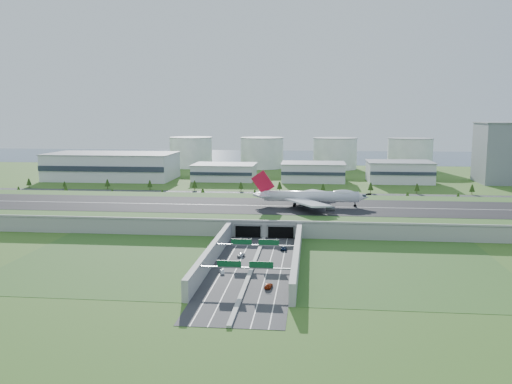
# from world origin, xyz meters

# --- Properties ---
(ground) EXTENTS (1200.00, 1200.00, 0.00)m
(ground) POSITION_xyz_m (0.00, 0.00, 0.00)
(ground) COLOR #3C5A1C
(ground) RESTS_ON ground
(airfield_deck) EXTENTS (520.00, 100.00, 9.20)m
(airfield_deck) POSITION_xyz_m (0.00, -0.09, 4.12)
(airfield_deck) COLOR gray
(airfield_deck) RESTS_ON ground
(underpass_road) EXTENTS (38.80, 120.40, 8.00)m
(underpass_road) POSITION_xyz_m (0.00, -99.42, 3.43)
(underpass_road) COLOR #28282B
(underpass_road) RESTS_ON ground
(sign_gantry_near) EXTENTS (38.70, 0.70, 9.80)m
(sign_gantry_near) POSITION_xyz_m (0.00, -95.04, 6.95)
(sign_gantry_near) COLOR gray
(sign_gantry_near) RESTS_ON ground
(sign_gantry_far) EXTENTS (38.70, 0.70, 9.80)m
(sign_gantry_far) POSITION_xyz_m (0.00, -130.04, 6.95)
(sign_gantry_far) COLOR gray
(sign_gantry_far) RESTS_ON ground
(north_expressway) EXTENTS (560.00, 36.00, 0.12)m
(north_expressway) POSITION_xyz_m (0.00, 95.00, 0.06)
(north_expressway) COLOR #28282B
(north_expressway) RESTS_ON ground
(tree_row) EXTENTS (503.48, 48.72, 8.46)m
(tree_row) POSITION_xyz_m (-1.96, 96.78, 4.85)
(tree_row) COLOR #3D2819
(tree_row) RESTS_ON ground
(hangar_west) EXTENTS (120.00, 60.00, 25.00)m
(hangar_west) POSITION_xyz_m (-170.00, 185.00, 12.50)
(hangar_west) COLOR silver
(hangar_west) RESTS_ON ground
(hangar_mid_a) EXTENTS (58.00, 42.00, 15.00)m
(hangar_mid_a) POSITION_xyz_m (-60.00, 190.00, 7.50)
(hangar_mid_a) COLOR silver
(hangar_mid_a) RESTS_ON ground
(hangar_mid_b) EXTENTS (58.00, 42.00, 17.00)m
(hangar_mid_b) POSITION_xyz_m (25.00, 190.00, 8.50)
(hangar_mid_b) COLOR silver
(hangar_mid_b) RESTS_ON ground
(hangar_mid_c) EXTENTS (58.00, 42.00, 19.00)m
(hangar_mid_c) POSITION_xyz_m (105.00, 190.00, 9.50)
(hangar_mid_c) COLOR silver
(hangar_mid_c) RESTS_ON ground
(office_tower) EXTENTS (46.00, 46.00, 55.00)m
(office_tower) POSITION_xyz_m (200.00, 195.00, 27.50)
(office_tower) COLOR gray
(office_tower) RESTS_ON ground
(fuel_tank_a) EXTENTS (50.00, 50.00, 35.00)m
(fuel_tank_a) POSITION_xyz_m (-120.00, 310.00, 17.50)
(fuel_tank_a) COLOR silver
(fuel_tank_a) RESTS_ON ground
(fuel_tank_b) EXTENTS (50.00, 50.00, 35.00)m
(fuel_tank_b) POSITION_xyz_m (-35.00, 310.00, 17.50)
(fuel_tank_b) COLOR silver
(fuel_tank_b) RESTS_ON ground
(fuel_tank_c) EXTENTS (50.00, 50.00, 35.00)m
(fuel_tank_c) POSITION_xyz_m (50.00, 310.00, 17.50)
(fuel_tank_c) COLOR silver
(fuel_tank_c) RESTS_ON ground
(fuel_tank_d) EXTENTS (50.00, 50.00, 35.00)m
(fuel_tank_d) POSITION_xyz_m (135.00, 310.00, 17.50)
(fuel_tank_d) COLOR silver
(fuel_tank_d) RESTS_ON ground
(bay_water) EXTENTS (1200.00, 260.00, 0.06)m
(bay_water) POSITION_xyz_m (0.00, 480.00, 0.03)
(bay_water) COLOR #344A64
(bay_water) RESTS_ON ground
(boeing_747) EXTENTS (71.11, 67.27, 22.00)m
(boeing_747) POSITION_xyz_m (23.29, 1.74, 14.23)
(boeing_747) COLOR silver
(boeing_747) RESTS_ON airfield_deck
(car_0) EXTENTS (3.64, 5.25, 1.66)m
(car_0) POSITION_xyz_m (-7.05, -88.73, 0.95)
(car_0) COLOR silver
(car_0) RESTS_ON ground
(car_1) EXTENTS (2.57, 4.37, 1.36)m
(car_1) POSITION_xyz_m (-11.24, -115.06, 0.80)
(car_1) COLOR silver
(car_1) RESTS_ON ground
(car_2) EXTENTS (2.67, 5.72, 1.58)m
(car_2) POSITION_xyz_m (11.41, -74.58, 0.91)
(car_2) COLOR #0E2046
(car_2) RESTS_ON ground
(car_3) EXTENTS (3.19, 6.15, 1.70)m
(car_3) POSITION_xyz_m (8.79, -130.98, 0.97)
(car_3) COLOR #A5310F
(car_3) RESTS_ON ground
(car_4) EXTENTS (4.14, 2.34, 1.33)m
(car_4) POSITION_xyz_m (-96.66, 89.09, 0.78)
(car_4) COLOR #5B5A60
(car_4) RESTS_ON ground
(car_5) EXTENTS (4.85, 2.73, 1.51)m
(car_5) POSITION_xyz_m (68.37, 104.18, 0.88)
(car_5) COLOR black
(car_5) RESTS_ON ground
(car_7) EXTENTS (6.24, 3.67, 1.70)m
(car_7) POSITION_xyz_m (-0.06, 104.63, 0.97)
(car_7) COLOR silver
(car_7) RESTS_ON ground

